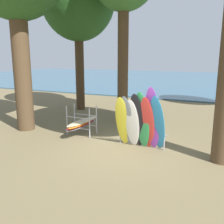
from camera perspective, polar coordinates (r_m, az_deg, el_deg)
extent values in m
plane|color=brown|center=(9.28, 3.26, -8.43)|extent=(80.00, 80.00, 0.00)
cube|color=#38607A|center=(37.43, 19.77, 6.75)|extent=(80.00, 36.00, 0.10)
cylinder|color=#4C3823|center=(11.98, -19.61, 10.09)|extent=(0.76, 0.76, 5.91)
cylinder|color=#42301E|center=(15.94, -7.26, 9.98)|extent=(0.53, 0.53, 5.28)
cylinder|color=#4C3823|center=(13.07, 2.47, 11.72)|extent=(0.54, 0.54, 6.28)
ellipsoid|color=yellow|center=(9.31, 2.40, -2.13)|extent=(0.55, 0.72, 1.92)
ellipsoid|color=gray|center=(9.25, 3.47, -2.12)|extent=(0.57, 0.72, 1.95)
ellipsoid|color=white|center=(9.21, 4.55, -2.56)|extent=(0.53, 0.62, 1.84)
ellipsoid|color=black|center=(9.13, 5.65, -2.00)|extent=(0.54, 0.72, 2.06)
ellipsoid|color=#339E56|center=(9.07, 6.77, -1.90)|extent=(0.58, 0.64, 2.13)
ellipsoid|color=red|center=(9.05, 7.88, -2.48)|extent=(0.53, 0.70, 1.98)
ellipsoid|color=purple|center=(8.96, 9.04, -1.53)|extent=(0.56, 0.66, 2.32)
ellipsoid|color=#2D8ED1|center=(8.96, 10.15, -2.53)|extent=(0.61, 0.77, 2.03)
cylinder|color=#9EA0A5|center=(9.87, 1.89, -5.41)|extent=(0.04, 0.04, 0.55)
cylinder|color=#9EA0A5|center=(9.32, 11.61, -6.79)|extent=(0.04, 0.04, 0.55)
cylinder|color=#9EA0A5|center=(9.48, 6.64, -4.52)|extent=(1.88, 0.13, 0.04)
cylinder|color=#9EA0A5|center=(10.97, -10.08, -1.87)|extent=(0.05, 0.05, 1.25)
cylinder|color=#9EA0A5|center=(10.40, -5.07, -2.52)|extent=(0.05, 0.05, 1.25)
cylinder|color=#9EA0A5|center=(11.46, -8.38, -1.20)|extent=(0.05, 0.05, 1.25)
cylinder|color=#9EA0A5|center=(10.91, -3.52, -1.78)|extent=(0.05, 0.05, 1.25)
cylinder|color=#9EA0A5|center=(10.75, -7.60, -3.61)|extent=(1.10, 0.04, 0.04)
cylinder|color=#9EA0A5|center=(10.63, -7.67, -1.27)|extent=(1.10, 0.04, 0.04)
cylinder|color=#9EA0A5|center=(11.24, -5.98, -2.85)|extent=(1.10, 0.04, 0.04)
cylinder|color=#9EA0A5|center=(11.13, -6.03, -0.61)|extent=(1.10, 0.04, 0.04)
ellipsoid|color=gray|center=(10.99, -6.85, -2.97)|extent=(0.63, 2.13, 0.06)
ellipsoid|color=red|center=(10.98, -6.93, -2.66)|extent=(0.54, 2.11, 0.06)
ellipsoid|color=orange|center=(10.95, -6.82, -2.37)|extent=(0.59, 2.12, 0.06)
ellipsoid|color=#C6B289|center=(10.92, -6.64, -2.09)|extent=(0.63, 2.13, 0.06)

